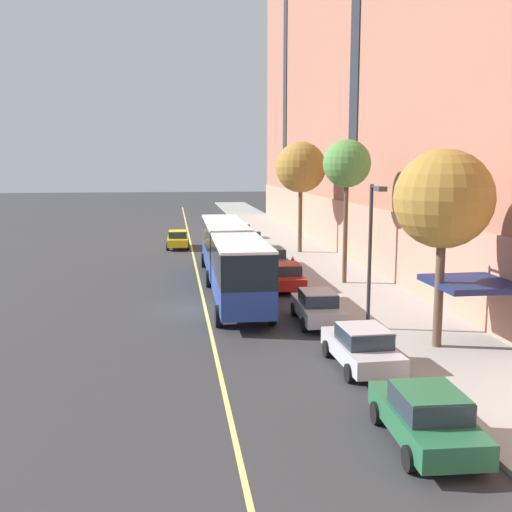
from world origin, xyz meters
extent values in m
plane|color=#303033|center=(0.00, 0.00, 0.00)|extent=(260.00, 260.00, 0.00)
cube|color=#9E9B93|center=(9.28, 3.00, 0.07)|extent=(5.56, 160.00, 0.15)
cube|color=tan|center=(11.99, 0.00, 2.20)|extent=(0.14, 110.00, 4.40)
cube|color=navy|center=(10.46, -7.93, 2.60)|extent=(3.20, 3.40, 0.24)
cube|color=#1E232B|center=(12.01, 41.25, 19.28)|extent=(0.10, 2.00, 26.65)
cube|color=navy|center=(2.00, 8.60, 1.27)|extent=(2.53, 10.84, 1.30)
cube|color=black|center=(2.00, 8.60, 2.71)|extent=(2.54, 10.84, 1.58)
cube|color=white|center=(2.00, 8.60, 3.56)|extent=(2.55, 10.84, 0.12)
cube|color=#19232D|center=(2.04, 14.04, 2.55)|extent=(2.25, 0.10, 1.19)
cube|color=orange|center=(2.04, 14.05, 3.32)|extent=(1.71, 0.07, 0.28)
cube|color=black|center=(2.04, 14.06, 0.72)|extent=(2.39, 0.14, 0.24)
cube|color=white|center=(1.19, 14.07, 0.97)|extent=(0.28, 0.06, 0.18)
cube|color=white|center=(2.89, 14.06, 0.97)|extent=(0.28, 0.06, 0.18)
cylinder|color=#595651|center=(1.95, 2.70, 2.06)|extent=(2.33, 1.02, 2.32)
cube|color=navy|center=(1.91, -1.53, 1.27)|extent=(2.50, 7.48, 1.30)
cube|color=black|center=(1.91, -1.53, 2.71)|extent=(2.51, 7.48, 1.58)
cube|color=white|center=(1.91, -1.53, 3.56)|extent=(2.53, 7.48, 0.12)
cylinder|color=black|center=(0.81, 12.40, 0.50)|extent=(0.31, 1.00, 1.00)
cylinder|color=black|center=(3.25, 12.38, 0.50)|extent=(0.31, 1.00, 1.00)
cylinder|color=black|center=(0.75, 5.37, 0.50)|extent=(0.31, 1.00, 1.00)
cylinder|color=black|center=(3.19, 5.35, 0.50)|extent=(0.31, 1.00, 1.00)
cylinder|color=black|center=(0.67, -3.58, 0.50)|extent=(0.31, 1.00, 1.00)
cylinder|color=black|center=(3.12, -3.60, 0.50)|extent=(0.31, 1.00, 1.00)
cube|color=#B7B7BC|center=(5.36, -9.74, 0.64)|extent=(1.89, 4.43, 0.64)
cube|color=#232D38|center=(5.36, -9.96, 1.24)|extent=(1.62, 2.01, 0.56)
cube|color=#B7B7BC|center=(5.36, -9.96, 1.54)|extent=(1.58, 1.92, 0.04)
cylinder|color=black|center=(4.45, -8.41, 0.32)|extent=(0.24, 0.65, 0.64)
cylinder|color=black|center=(6.20, -8.36, 0.32)|extent=(0.24, 0.65, 0.64)
cylinder|color=black|center=(4.52, -11.13, 0.32)|extent=(0.24, 0.65, 0.64)
cylinder|color=black|center=(6.27, -11.08, 0.32)|extent=(0.24, 0.65, 0.64)
cube|color=silver|center=(5.27, 28.30, 0.64)|extent=(1.81, 4.52, 0.64)
cube|color=#232D38|center=(5.27, 28.08, 1.24)|extent=(1.56, 2.05, 0.56)
cube|color=silver|center=(5.27, 28.08, 1.54)|extent=(1.52, 1.96, 0.04)
cylinder|color=black|center=(4.45, 29.71, 0.32)|extent=(0.23, 0.64, 0.64)
cylinder|color=black|center=(6.14, 29.68, 0.32)|extent=(0.23, 0.64, 0.64)
cylinder|color=black|center=(4.40, 26.93, 0.32)|extent=(0.23, 0.64, 0.64)
cylinder|color=black|center=(6.09, 26.90, 0.32)|extent=(0.23, 0.64, 0.64)
cube|color=#4C4C51|center=(5.40, 10.74, 0.64)|extent=(1.99, 4.73, 0.64)
cube|color=#232D38|center=(5.41, 10.51, 1.24)|extent=(1.68, 2.15, 0.56)
cube|color=#4C4C51|center=(5.41, 10.51, 1.54)|extent=(1.64, 2.06, 0.04)
cylinder|color=black|center=(4.45, 12.16, 0.32)|extent=(0.24, 0.65, 0.64)
cylinder|color=black|center=(6.25, 12.22, 0.32)|extent=(0.24, 0.65, 0.64)
cylinder|color=black|center=(4.55, 9.26, 0.32)|extent=(0.24, 0.65, 0.64)
cylinder|color=black|center=(6.34, 9.33, 0.32)|extent=(0.24, 0.65, 0.64)
cube|color=#23603D|center=(5.17, -15.76, 0.64)|extent=(1.98, 4.38, 0.64)
cube|color=#232D38|center=(5.16, -15.98, 1.24)|extent=(1.67, 2.00, 0.56)
cube|color=#23603D|center=(5.16, -15.98, 1.54)|extent=(1.63, 1.92, 0.04)
cylinder|color=black|center=(4.34, -14.39, 0.32)|extent=(0.25, 0.65, 0.64)
cylinder|color=black|center=(6.11, -14.46, 0.32)|extent=(0.25, 0.65, 0.64)
cylinder|color=black|center=(4.23, -17.06, 0.32)|extent=(0.25, 0.65, 0.64)
cylinder|color=black|center=(6.01, -17.13, 0.32)|extent=(0.25, 0.65, 0.64)
cube|color=#B7B7BC|center=(5.35, 21.83, 0.64)|extent=(1.78, 4.57, 0.64)
cube|color=#232D38|center=(5.35, 21.60, 1.24)|extent=(1.54, 2.07, 0.56)
cube|color=#B7B7BC|center=(5.35, 21.60, 1.54)|extent=(1.50, 1.97, 0.04)
cylinder|color=black|center=(4.49, 23.23, 0.32)|extent=(0.23, 0.64, 0.64)
cylinder|color=black|center=(6.18, 23.25, 0.32)|extent=(0.23, 0.64, 0.64)
cylinder|color=black|center=(4.53, 20.41, 0.32)|extent=(0.23, 0.64, 0.64)
cylinder|color=black|center=(6.21, 20.43, 0.32)|extent=(0.23, 0.64, 0.64)
cube|color=#B21E19|center=(5.19, 4.14, 0.64)|extent=(1.92, 4.61, 0.64)
cube|color=#232D38|center=(5.18, 3.92, 1.24)|extent=(1.63, 2.10, 0.56)
cube|color=#B21E19|center=(5.18, 3.92, 1.54)|extent=(1.59, 2.01, 0.04)
cylinder|color=black|center=(4.37, 5.58, 0.32)|extent=(0.24, 0.65, 0.64)
cylinder|color=black|center=(6.10, 5.53, 0.32)|extent=(0.24, 0.65, 0.64)
cylinder|color=black|center=(4.27, 2.76, 0.32)|extent=(0.24, 0.65, 0.64)
cylinder|color=black|center=(6.01, 2.70, 0.32)|extent=(0.24, 0.65, 0.64)
cube|color=#B7B7BC|center=(5.22, -3.54, 0.64)|extent=(1.87, 4.60, 0.64)
cube|color=#232D38|center=(5.21, -3.77, 1.24)|extent=(1.57, 2.10, 0.56)
cube|color=#B7B7BC|center=(5.21, -3.77, 1.54)|extent=(1.54, 2.00, 0.04)
cylinder|color=black|center=(4.43, -2.11, 0.32)|extent=(0.24, 0.65, 0.64)
cylinder|color=black|center=(6.11, -2.17, 0.32)|extent=(0.24, 0.65, 0.64)
cylinder|color=black|center=(4.33, -4.92, 0.32)|extent=(0.24, 0.65, 0.64)
cylinder|color=black|center=(6.01, -4.98, 0.32)|extent=(0.24, 0.65, 0.64)
cube|color=yellow|center=(-0.93, 22.50, 0.64)|extent=(1.81, 4.47, 0.64)
cube|color=#232D38|center=(-0.93, 22.28, 1.24)|extent=(1.57, 2.02, 0.56)
cube|color=yellow|center=(-0.93, 22.28, 1.54)|extent=(1.53, 1.93, 0.04)
cylinder|color=black|center=(-1.77, 23.89, 0.32)|extent=(0.23, 0.64, 0.64)
cylinder|color=black|center=(-0.05, 23.87, 0.32)|extent=(0.23, 0.64, 0.64)
cylinder|color=black|center=(-1.80, 21.14, 0.32)|extent=(0.23, 0.64, 0.64)
cylinder|color=black|center=(-0.09, 21.11, 0.32)|extent=(0.23, 0.64, 0.64)
cylinder|color=brown|center=(8.97, -8.14, 2.54)|extent=(0.35, 0.35, 4.78)
sphere|color=olive|center=(8.97, -8.14, 5.97)|extent=(3.80, 3.80, 3.80)
cylinder|color=brown|center=(8.97, 4.85, 3.34)|extent=(0.27, 0.27, 6.39)
sphere|color=#4C843D|center=(8.97, 4.85, 7.32)|extent=(2.83, 2.83, 2.83)
cylinder|color=brown|center=(8.97, 17.84, 3.03)|extent=(0.33, 0.33, 5.76)
sphere|color=olive|center=(8.97, 17.84, 7.03)|extent=(4.07, 4.07, 4.07)
cylinder|color=#2D2D30|center=(7.10, -5.27, 3.29)|extent=(0.16, 0.16, 6.29)
cylinder|color=#2D2D30|center=(7.10, -5.82, 6.34)|extent=(0.10, 1.10, 0.10)
cube|color=#3D3D3F|center=(7.10, -6.37, 6.29)|extent=(0.36, 0.60, 0.20)
cylinder|color=red|center=(7.00, 10.93, 0.43)|extent=(0.24, 0.24, 0.55)
sphere|color=silver|center=(7.00, 10.93, 0.77)|extent=(0.20, 0.20, 0.20)
cylinder|color=silver|center=(6.84, 10.93, 0.48)|extent=(0.10, 0.09, 0.09)
cylinder|color=silver|center=(7.16, 10.93, 0.48)|extent=(0.10, 0.09, 0.09)
cube|color=#E0D66B|center=(0.26, 3.00, 0.00)|extent=(0.16, 140.00, 0.01)
camera|label=1|loc=(-1.24, -29.81, 7.28)|focal=42.00mm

